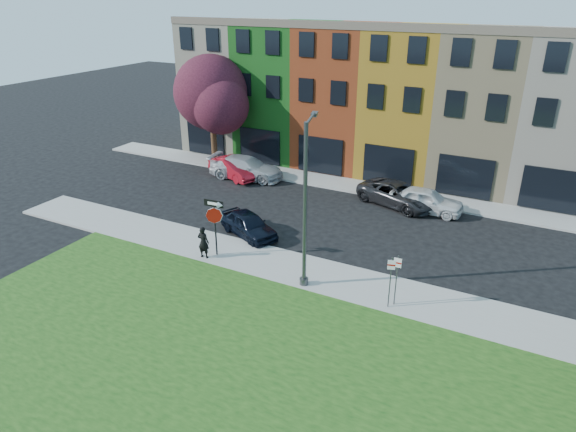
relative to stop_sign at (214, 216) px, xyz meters
The scene contains 15 objects.
ground 5.57m from the stop_sign, 28.24° to the right, with size 120.00×120.00×0.00m, color black.
sidewalk_near 6.87m from the stop_sign, ahead, with size 40.00×3.00×0.12m, color gray.
sidewalk_far 12.86m from the stop_sign, 83.23° to the left, with size 40.00×2.40×0.12m, color gray.
rowhouse_block 19.08m from the stop_sign, 83.94° to the left, with size 30.00×10.12×10.00m.
stop_sign is the anchor object (origin of this frame).
man 1.43m from the stop_sign, 127.06° to the right, with size 0.64×0.46×1.66m, color black.
sedan_near 3.23m from the stop_sign, 86.86° to the left, with size 4.22×3.06×1.33m, color black.
parked_car_red 12.00m from the stop_sign, 118.92° to the left, with size 4.62×2.99×1.44m, color maroon.
parked_car_silver 11.86m from the stop_sign, 114.47° to the left, with size 5.55×2.75×1.55m, color #B3B3B8.
parked_car_dark 12.51m from the stop_sign, 60.46° to the left, with size 5.65×3.87×1.43m, color black.
parked_car_white 13.29m from the stop_sign, 53.14° to the left, with size 4.43×1.88×1.49m, color silver.
street_lamp 5.35m from the stop_sign, ahead, with size 0.97×2.52×7.45m.
parking_sign_a 9.26m from the stop_sign, ahead, with size 0.32×0.09×2.34m.
parking_sign_b 9.11m from the stop_sign, ahead, with size 0.31×0.12×2.35m.
tree_purple 15.77m from the stop_sign, 124.85° to the left, with size 6.59×5.77×8.03m.
Camera 1 is at (9.26, -16.19, 12.38)m, focal length 32.00 mm.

